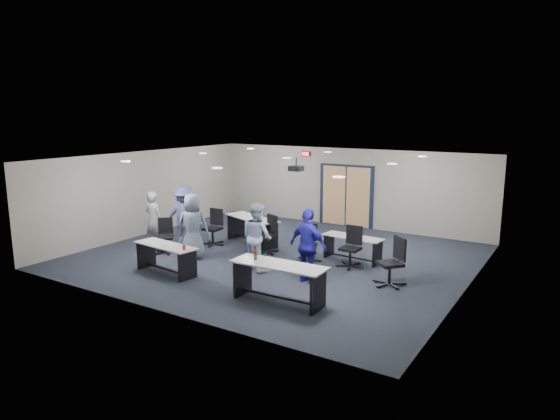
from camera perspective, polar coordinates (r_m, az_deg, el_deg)
The scene contains 25 objects.
floor at distance 13.80m, azimuth -0.34°, elevation -5.31°, with size 10.00×10.00×0.00m, color black.
back_wall at distance 17.40m, azimuth 7.63°, elevation 2.56°, with size 10.00×0.04×2.70m, color gray.
front_wall at distance 10.07m, azimuth -14.23°, elevation -3.87°, with size 10.00×0.04×2.70m, color gray.
left_wall at distance 16.67m, azimuth -15.02°, elevation 1.91°, with size 0.04×9.00×2.70m, color gray.
right_wall at distance 11.65m, azimuth 20.91°, elevation -2.26°, with size 0.04×9.00×2.70m, color gray.
ceiling at distance 13.30m, azimuth -0.35°, elevation 5.93°, with size 10.00×9.00×0.04m, color silver.
double_door at distance 17.41m, azimuth 7.56°, elevation 1.57°, with size 2.00×0.07×2.20m.
exit_sign at distance 17.94m, azimuth 2.97°, elevation 6.44°, with size 0.32×0.07×0.18m.
ceiling_projector at distance 13.59m, azimuth 1.85°, elevation 4.78°, with size 0.35×0.32×0.37m.
ceiling_can_lights at distance 13.51m, azimuth 0.22°, elevation 5.88°, with size 6.24×5.74×0.02m, color white, non-canonical shape.
table_front_left at distance 12.56m, azimuth -12.89°, elevation -4.90°, with size 1.84×0.80×0.84m.
table_front_right at distance 10.39m, azimuth -0.19°, elevation -7.52°, with size 2.07×0.73×1.14m.
table_back_left at distance 15.01m, azimuth -3.24°, elevation -1.80°, with size 2.10×1.32×0.81m.
table_back_right at distance 13.42m, azimuth 8.30°, elevation -3.88°, with size 1.68×0.68×0.66m.
chair_back_a at distance 14.99m, azimuth -7.73°, elevation -1.97°, with size 0.67×0.67×1.07m, color black, non-canonical shape.
chair_back_b at distance 13.99m, azimuth -1.64°, elevation -2.81°, with size 0.68×0.68×1.07m, color black, non-canonical shape.
chair_back_c at distance 13.21m, azimuth 3.30°, elevation -3.84°, with size 0.62×0.62×0.99m, color black, non-canonical shape.
chair_back_d at distance 12.84m, azimuth 8.04°, elevation -4.23°, with size 0.66×0.66×1.05m, color black, non-canonical shape.
chair_loose_left at distance 14.36m, azimuth -12.98°, elevation -2.93°, with size 0.61×0.61×0.98m, color black, non-canonical shape.
chair_loose_right at distance 11.65m, azimuth 12.46°, elevation -5.80°, with size 0.71×0.71×1.12m, color black, non-canonical shape.
person_gray at distance 14.91m, azimuth -14.24°, elevation -1.09°, with size 0.61×0.40×1.68m, color gray.
person_plaid at distance 13.62m, azimuth -9.94°, elevation -1.83°, with size 0.87×0.57×1.78m, color slate.
person_lightblue at distance 12.47m, azimuth -2.61°, elevation -3.04°, with size 0.83×0.65×1.71m, color #ACBFE4.
person_navy at distance 11.52m, azimuth 3.25°, elevation -4.14°, with size 1.02×0.43×1.74m, color #1D1A94.
person_back at distance 14.77m, azimuth -10.88°, elevation -0.76°, with size 1.18×0.68×1.83m, color #3F4272.
Camera 1 is at (7.10, -11.18, 3.88)m, focal length 32.00 mm.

